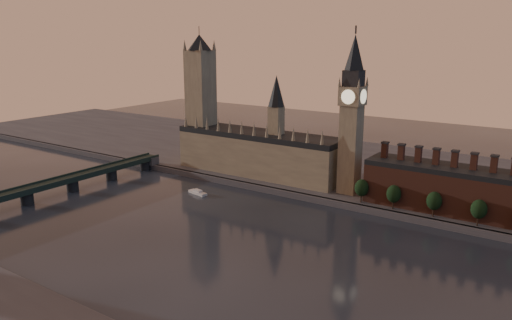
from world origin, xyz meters
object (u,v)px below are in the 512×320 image
(victoria_tower, at_px, (201,96))
(river_boat, at_px, (198,192))
(westminster_bridge, at_px, (47,188))
(big_ben, at_px, (352,113))

(victoria_tower, bearing_deg, river_boat, -52.75)
(westminster_bridge, distance_m, river_boat, 99.38)
(victoria_tower, xyz_separation_m, westminster_bridge, (-35.00, -117.70, -51.65))
(victoria_tower, distance_m, westminster_bridge, 133.21)
(westminster_bridge, bearing_deg, river_boat, 39.50)
(victoria_tower, relative_size, big_ben, 1.01)
(victoria_tower, relative_size, river_boat, 6.81)
(big_ben, distance_m, westminster_bridge, 205.83)
(westminster_bridge, bearing_deg, victoria_tower, 73.44)
(big_ben, height_order, river_boat, big_ben)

